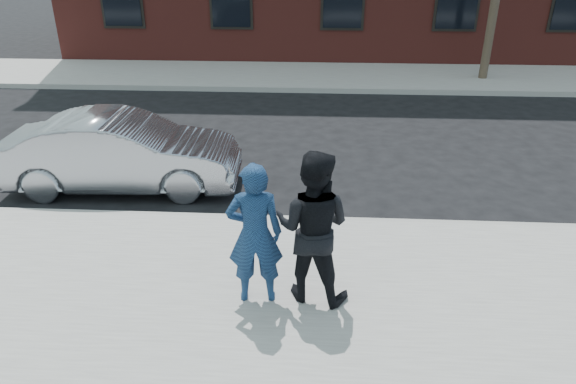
{
  "coord_description": "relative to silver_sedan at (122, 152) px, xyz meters",
  "views": [
    {
      "loc": [
        -0.66,
        -5.4,
        3.97
      ],
      "look_at": [
        -1.01,
        0.4,
        1.14
      ],
      "focal_mm": 32.0,
      "sensor_mm": 36.0,
      "label": 1
    }
  ],
  "objects": [
    {
      "name": "ground",
      "position": [
        4.06,
        -2.78,
        -0.67
      ],
      "size": [
        100.0,
        100.0,
        0.0
      ],
      "primitive_type": "plane",
      "color": "black",
      "rests_on": "ground"
    },
    {
      "name": "near_sidewalk",
      "position": [
        4.06,
        -3.03,
        -0.59
      ],
      "size": [
        50.0,
        3.5,
        0.15
      ],
      "primitive_type": "cube",
      "color": "gray",
      "rests_on": "ground"
    },
    {
      "name": "near_curb",
      "position": [
        4.06,
        -1.23,
        -0.59
      ],
      "size": [
        50.0,
        0.1,
        0.15
      ],
      "primitive_type": "cube",
      "color": "#999691",
      "rests_on": "ground"
    },
    {
      "name": "far_sidewalk",
      "position": [
        4.06,
        8.47,
        -0.59
      ],
      "size": [
        50.0,
        3.5,
        0.15
      ],
      "primitive_type": "cube",
      "color": "gray",
      "rests_on": "ground"
    },
    {
      "name": "far_curb",
      "position": [
        4.06,
        6.67,
        -0.59
      ],
      "size": [
        50.0,
        0.1,
        0.15
      ],
      "primitive_type": "cube",
      "color": "#999691",
      "rests_on": "ground"
    },
    {
      "name": "silver_sedan",
      "position": [
        0.0,
        0.0,
        0.0
      ],
      "size": [
        4.12,
        1.62,
        1.34
      ],
      "primitive_type": "imported",
      "rotation": [
        0.0,
        0.0,
        1.62
      ],
      "color": "#999BA3",
      "rests_on": "ground"
    },
    {
      "name": "man_hoodie",
      "position": [
        2.73,
        -3.24,
        0.35
      ],
      "size": [
        0.68,
        0.52,
        1.74
      ],
      "rotation": [
        0.0,
        0.0,
        3.25
      ],
      "color": "navy",
      "rests_on": "near_sidewalk"
    },
    {
      "name": "man_peacoat",
      "position": [
        3.37,
        -3.14,
        0.41
      ],
      "size": [
        1.05,
        0.9,
        1.85
      ],
      "rotation": [
        0.0,
        0.0,
        2.89
      ],
      "color": "black",
      "rests_on": "near_sidewalk"
    }
  ]
}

